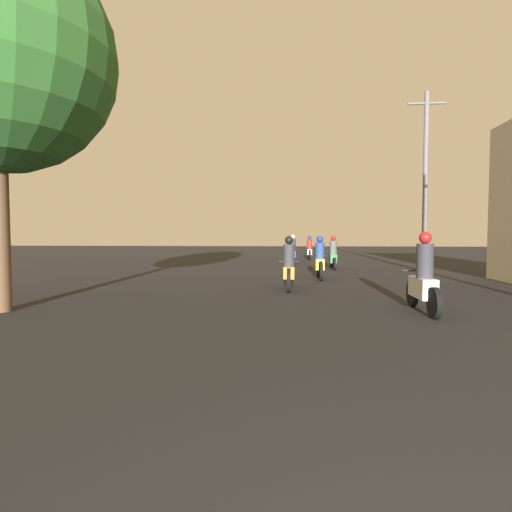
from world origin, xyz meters
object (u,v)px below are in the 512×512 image
Objects in this scene: motorcycle_yellow at (320,261)px; motorcycle_silver at (309,250)px; utility_pole_far at (425,178)px; motorcycle_blue at (293,252)px; motorcycle_white at (423,281)px; motorcycle_orange at (289,268)px; motorcycle_green at (333,255)px.

motorcycle_yellow is 1.01× the size of motorcycle_silver.
motorcycle_blue is at bearing 143.37° from utility_pole_far.
motorcycle_blue is (-2.50, 14.12, 0.00)m from motorcycle_white.
motorcycle_white reaches higher than motorcycle_orange.
motorcycle_yellow is 0.93× the size of motorcycle_blue.
motorcycle_silver reaches higher than motorcycle_green.
motorcycle_white reaches higher than motorcycle_silver.
motorcycle_white is 0.96× the size of motorcycle_green.
motorcycle_orange is at bearing -111.31° from motorcycle_green.
motorcycle_blue is 1.08× the size of motorcycle_silver.
motorcycle_white is at bearing -83.15° from motorcycle_silver.
motorcycle_green is 5.19m from utility_pole_far.
utility_pole_far is at bearing -58.02° from motorcycle_silver.
utility_pole_far is at bearing 68.63° from motorcycle_white.
motorcycle_yellow is at bearing -107.80° from motorcycle_green.
utility_pole_far is (5.69, -4.23, 3.39)m from motorcycle_blue.
motorcycle_green is at bearing -81.91° from motorcycle_silver.
motorcycle_orange is 1.00× the size of motorcycle_yellow.
motorcycle_blue is at bearing 87.70° from motorcycle_yellow.
motorcycle_green is 0.94× the size of motorcycle_blue.
motorcycle_orange is at bearing -92.54° from motorcycle_silver.
motorcycle_orange is at bearing -119.30° from motorcycle_yellow.
motorcycle_green reaches higher than motorcycle_orange.
motorcycle_silver is at bearing 90.99° from motorcycle_white.
motorcycle_orange is 14.79m from motorcycle_silver.
motorcycle_white is 6.31m from motorcycle_yellow.
utility_pole_far reaches higher than motorcycle_blue.
motorcycle_white is at bearing -107.87° from utility_pole_far.
motorcycle_white is 10.59m from motorcycle_green.
motorcycle_white reaches higher than motorcycle_blue.
motorcycle_yellow is 7.00m from utility_pole_far.
utility_pole_far is (4.79, 3.79, 3.41)m from motorcycle_yellow.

